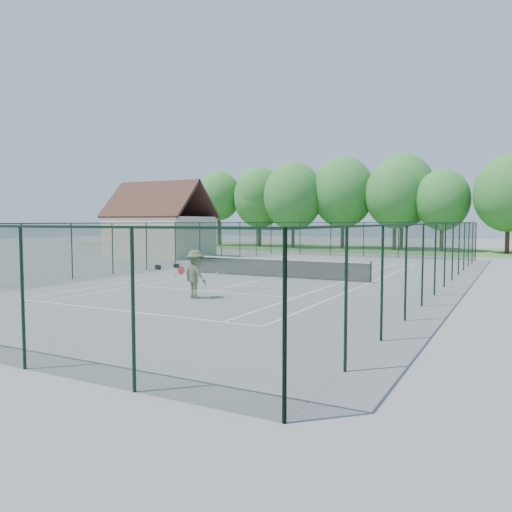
# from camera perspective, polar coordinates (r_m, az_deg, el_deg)

# --- Properties ---
(ground) EXTENTS (140.00, 140.00, 0.00)m
(ground) POSITION_cam_1_polar(r_m,az_deg,el_deg) (27.78, 1.94, -2.42)
(ground) COLOR gray
(ground) RESTS_ON ground
(grass_far) EXTENTS (80.00, 16.00, 0.01)m
(grass_far) POSITION_cam_1_polar(r_m,az_deg,el_deg) (56.21, 15.50, 0.69)
(grass_far) COLOR #477E34
(grass_far) RESTS_ON ground
(court_lines) EXTENTS (11.05, 23.85, 0.01)m
(court_lines) POSITION_cam_1_polar(r_m,az_deg,el_deg) (27.78, 1.94, -2.41)
(court_lines) COLOR white
(court_lines) RESTS_ON ground
(tennis_net) EXTENTS (11.08, 0.08, 1.10)m
(tennis_net) POSITION_cam_1_polar(r_m,az_deg,el_deg) (27.72, 1.94, -1.24)
(tennis_net) COLOR black
(tennis_net) RESTS_ON ground
(fence_enclosure) EXTENTS (18.05, 36.05, 3.02)m
(fence_enclosure) POSITION_cam_1_polar(r_m,az_deg,el_deg) (27.65, 1.95, 0.79)
(fence_enclosure) COLOR #1E3D25
(fence_enclosure) RESTS_ON ground
(utility_building) EXTENTS (8.60, 6.27, 6.63)m
(utility_building) POSITION_cam_1_polar(r_m,az_deg,el_deg) (44.74, -10.97, 3.95)
(utility_building) COLOR beige
(utility_building) RESTS_ON ground
(tree_line_far) EXTENTS (39.40, 6.40, 9.70)m
(tree_line_far) POSITION_cam_1_polar(r_m,az_deg,el_deg) (56.20, 15.62, 6.80)
(tree_line_far) COLOR #442B1F
(tree_line_far) RESTS_ON ground
(sports_bag_a) EXTENTS (0.41, 0.30, 0.30)m
(sports_bag_a) POSITION_cam_1_polar(r_m,az_deg,el_deg) (32.65, -11.15, -1.27)
(sports_bag_a) COLOR black
(sports_bag_a) RESTS_ON ground
(sports_bag_b) EXTENTS (0.34, 0.22, 0.26)m
(sports_bag_b) POSITION_cam_1_polar(r_m,az_deg,el_deg) (33.64, -9.08, -1.12)
(sports_bag_b) COLOR black
(sports_bag_b) RESTS_ON ground
(tennis_player) EXTENTS (1.67, 1.14, 1.96)m
(tennis_player) POSITION_cam_1_polar(r_m,az_deg,el_deg) (20.23, -6.95, -2.07)
(tennis_player) COLOR #575D41
(tennis_player) RESTS_ON ground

